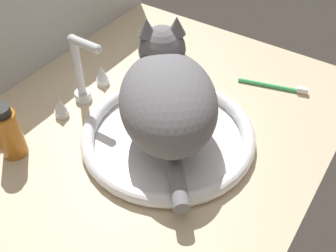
{
  "coord_description": "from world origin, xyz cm",
  "views": [
    {
      "loc": [
        -45.66,
        -39.21,
        65.35
      ],
      "look_at": [
        4.92,
        -5.6,
        7.0
      ],
      "focal_mm": 42.28,
      "sensor_mm": 36.0,
      "label": 1
    }
  ],
  "objects_px": {
    "faucet": "(82,77)",
    "amber_bottle": "(9,132)",
    "cat": "(167,94)",
    "sink_basin": "(168,135)",
    "toothbrush": "(274,86)"
  },
  "relations": [
    {
      "from": "faucet",
      "to": "amber_bottle",
      "type": "relative_size",
      "value": 1.43
    },
    {
      "from": "faucet",
      "to": "cat",
      "type": "distance_m",
      "value": 0.23
    },
    {
      "from": "sink_basin",
      "to": "cat",
      "type": "relative_size",
      "value": 1.09
    },
    {
      "from": "sink_basin",
      "to": "amber_bottle",
      "type": "bearing_deg",
      "value": 130.44
    },
    {
      "from": "sink_basin",
      "to": "amber_bottle",
      "type": "xyz_separation_m",
      "value": [
        -0.21,
        0.25,
        0.05
      ]
    },
    {
      "from": "faucet",
      "to": "toothbrush",
      "type": "distance_m",
      "value": 0.48
    },
    {
      "from": "cat",
      "to": "sink_basin",
      "type": "bearing_deg",
      "value": -139.94
    },
    {
      "from": "toothbrush",
      "to": "cat",
      "type": "bearing_deg",
      "value": 154.67
    },
    {
      "from": "amber_bottle",
      "to": "sink_basin",
      "type": "bearing_deg",
      "value": -49.56
    },
    {
      "from": "cat",
      "to": "toothbrush",
      "type": "relative_size",
      "value": 2.05
    },
    {
      "from": "toothbrush",
      "to": "amber_bottle",
      "type": "bearing_deg",
      "value": 143.94
    },
    {
      "from": "sink_basin",
      "to": "amber_bottle",
      "type": "distance_m",
      "value": 0.33
    },
    {
      "from": "sink_basin",
      "to": "faucet",
      "type": "distance_m",
      "value": 0.25
    },
    {
      "from": "sink_basin",
      "to": "faucet",
      "type": "height_order",
      "value": "faucet"
    },
    {
      "from": "faucet",
      "to": "cat",
      "type": "xyz_separation_m",
      "value": [
        0.01,
        -0.23,
        0.04
      ]
    }
  ]
}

